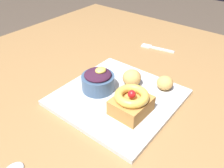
{
  "coord_description": "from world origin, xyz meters",
  "views": [
    {
      "loc": [
        -0.31,
        -0.41,
        1.12
      ],
      "look_at": [
        0.08,
        -0.1,
        0.77
      ],
      "focal_mm": 37.1,
      "sensor_mm": 36.0,
      "label": 1
    }
  ],
  "objects_px": {
    "front_plate": "(118,97)",
    "cake_slice": "(131,102)",
    "fork": "(155,48)",
    "fritter_front": "(132,78)",
    "fritter_middle": "(165,83)",
    "berry_ramekin": "(98,80)"
  },
  "relations": [
    {
      "from": "berry_ramekin",
      "to": "fork",
      "type": "bearing_deg",
      "value": 2.27
    },
    {
      "from": "front_plate",
      "to": "cake_slice",
      "type": "height_order",
      "value": "cake_slice"
    },
    {
      "from": "cake_slice",
      "to": "fritter_front",
      "type": "xyz_separation_m",
      "value": [
        0.09,
        0.06,
        -0.01
      ]
    },
    {
      "from": "cake_slice",
      "to": "fritter_front",
      "type": "height_order",
      "value": "cake_slice"
    },
    {
      "from": "fork",
      "to": "fritter_front",
      "type": "bearing_deg",
      "value": 95.81
    },
    {
      "from": "cake_slice",
      "to": "fritter_front",
      "type": "relative_size",
      "value": 1.75
    },
    {
      "from": "berry_ramekin",
      "to": "fritter_middle",
      "type": "height_order",
      "value": "berry_ramekin"
    },
    {
      "from": "cake_slice",
      "to": "berry_ramekin",
      "type": "relative_size",
      "value": 1.02
    },
    {
      "from": "fritter_front",
      "to": "fritter_middle",
      "type": "distance_m",
      "value": 0.09
    },
    {
      "from": "berry_ramekin",
      "to": "fritter_front",
      "type": "distance_m",
      "value": 0.09
    },
    {
      "from": "fritter_middle",
      "to": "front_plate",
      "type": "bearing_deg",
      "value": 142.05
    },
    {
      "from": "fritter_middle",
      "to": "fritter_front",
      "type": "bearing_deg",
      "value": 116.62
    },
    {
      "from": "cake_slice",
      "to": "fritter_middle",
      "type": "xyz_separation_m",
      "value": [
        0.14,
        -0.02,
        -0.01
      ]
    },
    {
      "from": "front_plate",
      "to": "fritter_front",
      "type": "height_order",
      "value": "fritter_front"
    },
    {
      "from": "front_plate",
      "to": "berry_ramekin",
      "type": "distance_m",
      "value": 0.07
    },
    {
      "from": "berry_ramekin",
      "to": "fork",
      "type": "relative_size",
      "value": 0.7
    },
    {
      "from": "front_plate",
      "to": "berry_ramekin",
      "type": "bearing_deg",
      "value": 99.52
    },
    {
      "from": "fritter_middle",
      "to": "cake_slice",
      "type": "bearing_deg",
      "value": 172.57
    },
    {
      "from": "front_plate",
      "to": "fritter_front",
      "type": "relative_size",
      "value": 5.62
    },
    {
      "from": "fritter_middle",
      "to": "fork",
      "type": "bearing_deg",
      "value": 34.96
    },
    {
      "from": "cake_slice",
      "to": "fork",
      "type": "distance_m",
      "value": 0.38
    },
    {
      "from": "fritter_front",
      "to": "cake_slice",
      "type": "bearing_deg",
      "value": -146.3
    }
  ]
}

